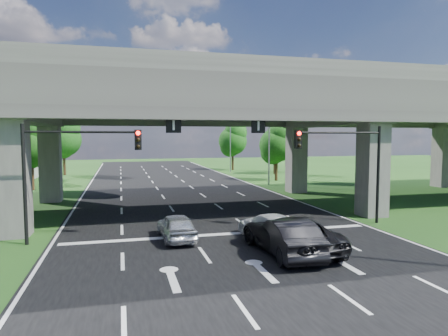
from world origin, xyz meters
name	(u,v)px	position (x,y,z in m)	size (l,w,h in m)	color
ground	(243,253)	(0.00, 0.00, 0.00)	(160.00, 160.00, 0.00)	#1F4516
road	(201,213)	(0.00, 10.00, 0.01)	(18.00, 120.00, 0.03)	black
overpass	(195,102)	(0.00, 12.00, 7.92)	(80.00, 15.00, 10.00)	#3A3835
signal_right	(348,156)	(7.82, 3.94, 4.19)	(5.76, 0.54, 6.00)	black
signal_left	(71,160)	(-7.82, 3.94, 4.19)	(5.76, 0.54, 6.00)	black
streetlight_far	(266,132)	(10.10, 24.00, 5.85)	(3.38, 0.25, 10.00)	gray
streetlight_beyond	(228,133)	(10.10, 40.00, 5.85)	(3.38, 0.25, 10.00)	gray
tree_left_near	(31,142)	(-13.95, 26.00, 4.82)	(4.50, 4.50, 7.80)	black
tree_left_mid	(18,147)	(-16.95, 34.00, 4.17)	(3.91, 3.90, 6.76)	black
tree_left_far	(64,138)	(-12.95, 42.00, 5.14)	(4.80, 4.80, 8.32)	black
tree_right_near	(277,144)	(13.05, 28.00, 4.50)	(4.20, 4.20, 7.28)	black
tree_right_mid	(275,145)	(16.05, 36.00, 4.17)	(3.91, 3.90, 6.76)	black
tree_right_far	(233,140)	(12.05, 44.00, 4.82)	(4.50, 4.50, 7.80)	black
car_silver	(176,227)	(-2.66, 3.00, 0.71)	(1.61, 4.00, 1.36)	silver
car_dark	(288,237)	(1.80, -1.02, 0.87)	(1.77, 5.07, 1.67)	black
car_white	(269,227)	(2.01, 1.82, 0.70)	(1.88, 4.62, 1.34)	silver
car_trailing	(290,234)	(2.12, -0.54, 0.86)	(2.74, 5.94, 1.65)	black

